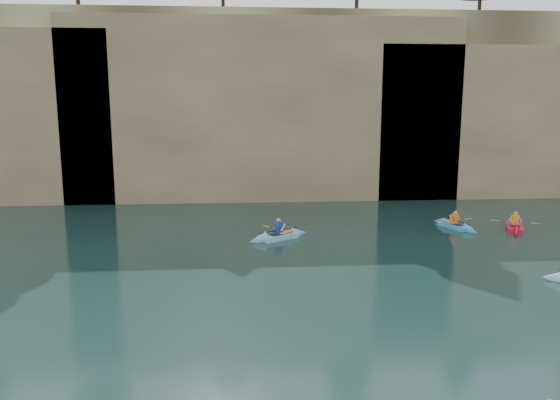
{
  "coord_description": "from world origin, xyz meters",
  "views": [
    {
      "loc": [
        0.31,
        -11.27,
        6.14
      ],
      "look_at": [
        1.65,
        5.81,
        3.0
      ],
      "focal_mm": 35.0,
      "sensor_mm": 36.0,
      "label": 1
    }
  ],
  "objects": [
    {
      "name": "kayaker_blue_east",
      "position": [
        10.85,
        13.91,
        0.13
      ],
      "size": [
        2.0,
        3.0,
        1.05
      ],
      "rotation": [
        0.0,
        0.0,
        1.93
      ],
      "color": "#3D94D2",
      "rests_on": "ground"
    },
    {
      "name": "sea_cave_center",
      "position": [
        -4.0,
        21.95,
        1.6
      ],
      "size": [
        3.5,
        1.0,
        3.2
      ],
      "primitive_type": "cube",
      "color": "black",
      "rests_on": "ground"
    },
    {
      "name": "ground",
      "position": [
        0.0,
        0.0,
        0.0
      ],
      "size": [
        160.0,
        160.0,
        0.0
      ],
      "primitive_type": "plane",
      "color": "black",
      "rests_on": "ground"
    },
    {
      "name": "kayaker_red_far",
      "position": [
        13.6,
        13.35,
        0.14
      ],
      "size": [
        2.04,
        3.02,
        1.1
      ],
      "rotation": [
        0.0,
        0.0,
        1.14
      ],
      "color": "red",
      "rests_on": "ground"
    },
    {
      "name": "cliff",
      "position": [
        0.0,
        30.0,
        6.0
      ],
      "size": [
        70.0,
        16.0,
        12.0
      ],
      "primitive_type": "cube",
      "color": "tan",
      "rests_on": "ground"
    },
    {
      "name": "cliff_slab_center",
      "position": [
        2.0,
        22.6,
        5.7
      ],
      "size": [
        24.0,
        2.4,
        11.4
      ],
      "primitive_type": "cube",
      "color": "#9F8660",
      "rests_on": "ground"
    },
    {
      "name": "sea_cave_east",
      "position": [
        10.0,
        21.95,
        2.25
      ],
      "size": [
        5.0,
        1.0,
        4.5
      ],
      "primitive_type": "cube",
      "color": "black",
      "rests_on": "ground"
    },
    {
      "name": "kayaker_ltblue_mid",
      "position": [
        2.1,
        12.44,
        0.15
      ],
      "size": [
        3.02,
        2.21,
        1.18
      ],
      "rotation": [
        0.0,
        0.0,
        0.54
      ],
      "color": "#7FB7D5",
      "rests_on": "ground"
    }
  ]
}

